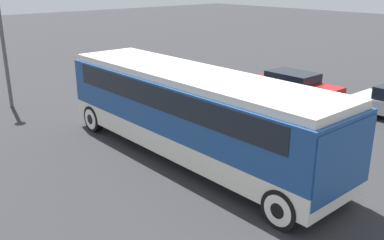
{
  "coord_description": "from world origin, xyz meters",
  "views": [
    {
      "loc": [
        9.78,
        -8.55,
        5.66
      ],
      "look_at": [
        0.0,
        0.0,
        1.29
      ],
      "focal_mm": 40.0,
      "sensor_mm": 36.0,
      "label": 1
    }
  ],
  "objects_px": {
    "tour_bus": "(194,108)",
    "lamp_post": "(0,20)",
    "parked_car_mid": "(255,103)",
    "parked_car_near": "(294,86)"
  },
  "relations": [
    {
      "from": "tour_bus",
      "to": "parked_car_mid",
      "type": "xyz_separation_m",
      "value": [
        -1.47,
        4.7,
        -1.08
      ]
    },
    {
      "from": "parked_car_near",
      "to": "tour_bus",
      "type": "bearing_deg",
      "value": -75.49
    },
    {
      "from": "tour_bus",
      "to": "lamp_post",
      "type": "relative_size",
      "value": 1.8
    },
    {
      "from": "tour_bus",
      "to": "lamp_post",
      "type": "bearing_deg",
      "value": -166.05
    },
    {
      "from": "tour_bus",
      "to": "lamp_post",
      "type": "distance_m",
      "value": 10.34
    },
    {
      "from": "parked_car_near",
      "to": "parked_car_mid",
      "type": "relative_size",
      "value": 0.95
    },
    {
      "from": "tour_bus",
      "to": "lamp_post",
      "type": "xyz_separation_m",
      "value": [
        -9.81,
        -2.44,
        2.15
      ]
    },
    {
      "from": "parked_car_near",
      "to": "lamp_post",
      "type": "xyz_separation_m",
      "value": [
        -7.65,
        -10.81,
        3.22
      ]
    },
    {
      "from": "parked_car_near",
      "to": "lamp_post",
      "type": "height_order",
      "value": "lamp_post"
    },
    {
      "from": "parked_car_mid",
      "to": "lamp_post",
      "type": "distance_m",
      "value": 11.45
    }
  ]
}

